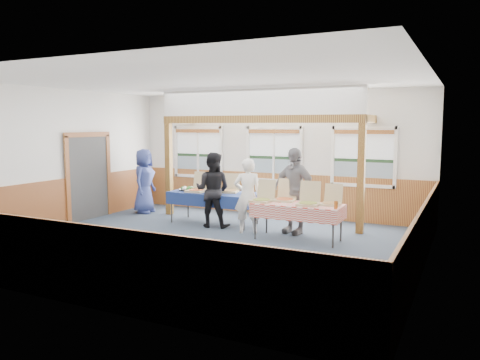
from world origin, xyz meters
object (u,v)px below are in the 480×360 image
(table_right, at_px, (298,206))
(woman_white, at_px, (248,196))
(man_blue, at_px, (144,181))
(person_grey, at_px, (294,191))
(table_left, at_px, (214,194))
(woman_black, at_px, (213,190))

(table_right, height_order, woman_white, woman_white)
(man_blue, xyz_separation_m, person_grey, (4.44, -0.52, 0.08))
(table_right, bearing_deg, woman_white, 155.41)
(table_left, distance_m, woman_black, 0.41)
(woman_black, bearing_deg, table_right, 161.23)
(table_right, distance_m, woman_white, 1.21)
(man_blue, height_order, person_grey, person_grey)
(woman_black, height_order, man_blue, woman_black)
(woman_white, relative_size, woman_black, 0.95)
(person_grey, bearing_deg, woman_white, -139.41)
(table_left, distance_m, woman_white, 1.28)
(person_grey, bearing_deg, woman_black, -157.91)
(man_blue, bearing_deg, person_grey, -108.48)
(woman_black, distance_m, person_grey, 1.91)
(woman_black, relative_size, man_blue, 1.01)
(table_left, height_order, man_blue, man_blue)
(person_grey, bearing_deg, table_left, -167.87)
(table_right, bearing_deg, person_grey, 99.15)
(table_left, height_order, woman_white, woman_white)
(woman_white, bearing_deg, table_right, 150.04)
(table_left, bearing_deg, person_grey, 10.97)
(woman_white, bearing_deg, man_blue, -38.76)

